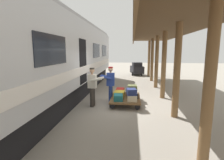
{
  "coord_description": "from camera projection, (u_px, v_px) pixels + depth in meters",
  "views": [
    {
      "loc": [
        -0.49,
        7.86,
        2.41
      ],
      "look_at": [
        0.39,
        0.2,
        1.15
      ],
      "focal_mm": 28.34,
      "sensor_mm": 36.0,
      "label": 1
    }
  ],
  "objects": [
    {
      "name": "luggage_cart",
      "position": [
        126.0,
        98.0,
        8.18
      ],
      "size": [
        1.32,
        2.03,
        0.31
      ],
      "color": "brown",
      "rests_on": "ground_plane"
    },
    {
      "name": "ground_plane",
      "position": [
        121.0,
        104.0,
        8.15
      ],
      "size": [
        60.0,
        60.0,
        0.0
      ],
      "primitive_type": "plane",
      "color": "gray"
    },
    {
      "name": "porter_in_overalls",
      "position": [
        110.0,
        83.0,
        8.24
      ],
      "size": [
        0.67,
        0.42,
        1.7
      ],
      "color": "navy",
      "rests_on": "ground_plane"
    },
    {
      "name": "suitcase_cream_canvas",
      "position": [
        132.0,
        98.0,
        7.57
      ],
      "size": [
        0.42,
        0.6,
        0.26
      ],
      "primitive_type": "cube",
      "rotation": [
        0.0,
        0.0,
        0.04
      ],
      "color": "beige",
      "rests_on": "luggage_cart"
    },
    {
      "name": "suitcase_black_hardshell",
      "position": [
        132.0,
        95.0,
        8.12
      ],
      "size": [
        0.53,
        0.66,
        0.23
      ],
      "primitive_type": "cube",
      "rotation": [
        0.0,
        0.0,
        0.08
      ],
      "color": "black",
      "rests_on": "luggage_cart"
    },
    {
      "name": "suitcase_yellow_case",
      "position": [
        119.0,
        94.0,
        8.19
      ],
      "size": [
        0.49,
        0.65,
        0.27
      ],
      "primitive_type": "cube",
      "rotation": [
        0.0,
        0.0,
        -0.07
      ],
      "color": "gold",
      "rests_on": "luggage_cart"
    },
    {
      "name": "suitcase_olive_duffel",
      "position": [
        132.0,
        87.0,
        8.67
      ],
      "size": [
        0.46,
        0.49,
        0.22
      ],
      "primitive_type": "cube",
      "rotation": [
        0.0,
        0.0,
        0.05
      ],
      "color": "brown",
      "rests_on": "suitcase_slate_roller"
    },
    {
      "name": "suitcase_navy_fabric",
      "position": [
        131.0,
        92.0,
        7.5
      ],
      "size": [
        0.46,
        0.52,
        0.26
      ],
      "primitive_type": "cube",
      "rotation": [
        0.0,
        0.0,
        0.19
      ],
      "color": "navy",
      "rests_on": "suitcase_cream_canvas"
    },
    {
      "name": "suitcase_teal_softside",
      "position": [
        118.0,
        97.0,
        7.64
      ],
      "size": [
        0.43,
        0.61,
        0.25
      ],
      "primitive_type": "cube",
      "rotation": [
        0.0,
        0.0,
        0.08
      ],
      "color": "#1E666B",
      "rests_on": "luggage_cart"
    },
    {
      "name": "platform_canopy",
      "position": [
        170.0,
        31.0,
        7.4
      ],
      "size": [
        3.2,
        19.78,
        3.56
      ],
      "color": "brown",
      "rests_on": "ground_plane"
    },
    {
      "name": "suitcase_red_plastic",
      "position": [
        120.0,
        91.0,
        8.74
      ],
      "size": [
        0.4,
        0.62,
        0.28
      ],
      "primitive_type": "cube",
      "rotation": [
        0.0,
        0.0,
        -0.03
      ],
      "color": "#AD231E",
      "rests_on": "luggage_cart"
    },
    {
      "name": "porter_by_door",
      "position": [
        93.0,
        86.0,
        7.71
      ],
      "size": [
        0.69,
        0.47,
        1.7
      ],
      "color": "#332D28",
      "rests_on": "ground_plane"
    },
    {
      "name": "train_car",
      "position": [
        52.0,
        59.0,
        8.18
      ],
      "size": [
        3.03,
        17.65,
        4.0
      ],
      "color": "#B7BABF",
      "rests_on": "ground_plane"
    },
    {
      "name": "baggage_tug",
      "position": [
        137.0,
        69.0,
        18.01
      ],
      "size": [
        1.43,
        1.89,
        1.3
      ],
      "color": "black",
      "rests_on": "ground_plane"
    },
    {
      "name": "suitcase_slate_roller",
      "position": [
        132.0,
        92.0,
        8.67
      ],
      "size": [
        0.53,
        0.63,
        0.22
      ],
      "primitive_type": "cube",
      "rotation": [
        0.0,
        0.0,
        -0.07
      ],
      "color": "#4C515B",
      "rests_on": "luggage_cart"
    }
  ]
}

